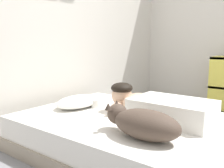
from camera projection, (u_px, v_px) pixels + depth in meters
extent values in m
plane|color=gray|center=(189.00, 157.00, 2.12)|extent=(12.35, 12.35, 0.00)
cube|color=silver|center=(57.00, 15.00, 2.88)|extent=(4.18, 0.10, 2.50)
cube|color=gray|center=(132.00, 146.00, 2.19)|extent=(1.35, 1.95, 0.12)
cube|color=white|center=(132.00, 129.00, 2.17)|extent=(1.31, 1.89, 0.19)
ellipsoid|color=white|center=(79.00, 101.00, 2.52)|extent=(0.52, 0.32, 0.11)
cube|color=white|center=(172.00, 111.00, 2.05)|extent=(0.42, 0.64, 0.18)
ellipsoid|color=#D8AD8E|center=(136.00, 102.00, 2.25)|extent=(0.32, 0.20, 0.16)
sphere|color=#D8AD8E|center=(122.00, 95.00, 2.34)|extent=(0.19, 0.19, 0.19)
ellipsoid|color=black|center=(122.00, 88.00, 2.33)|extent=(0.20, 0.20, 0.10)
cylinder|color=#D8AD8E|center=(117.00, 105.00, 2.26)|extent=(0.23, 0.07, 0.14)
cylinder|color=#D8AD8E|center=(130.00, 101.00, 2.42)|extent=(0.23, 0.07, 0.14)
ellipsoid|color=#4C3D33|center=(146.00, 125.00, 1.67)|extent=(0.26, 0.48, 0.20)
sphere|color=#4C3D33|center=(117.00, 114.00, 1.85)|extent=(0.15, 0.15, 0.15)
cone|color=#3D3028|center=(108.00, 106.00, 1.78)|extent=(0.05, 0.05, 0.05)
cone|color=#3D3028|center=(117.00, 104.00, 1.86)|extent=(0.05, 0.05, 0.05)
cylinder|color=white|center=(95.00, 104.00, 2.50)|extent=(0.09, 0.09, 0.07)
torus|color=white|center=(99.00, 103.00, 2.54)|extent=(0.05, 0.01, 0.05)
cube|color=black|center=(154.00, 117.00, 2.18)|extent=(0.07, 0.14, 0.01)
cube|color=#D8CC4C|center=(217.00, 85.00, 3.43)|extent=(0.03, 0.24, 0.75)
cube|color=#D8CC4C|center=(220.00, 108.00, 3.66)|extent=(0.45, 0.24, 0.03)
cube|color=#D8CC4C|center=(221.00, 86.00, 3.60)|extent=(0.45, 0.24, 0.03)
cube|color=#D8CC4C|center=(223.00, 58.00, 3.54)|extent=(0.45, 0.24, 0.03)
cube|color=gold|center=(218.00, 80.00, 3.44)|extent=(0.03, 0.17, 0.17)
cube|color=#724C8C|center=(219.00, 81.00, 3.47)|extent=(0.02, 0.16, 0.14)
cube|color=#3F8C59|center=(220.00, 79.00, 3.50)|extent=(0.04, 0.20, 0.18)
cube|color=#B23833|center=(221.00, 80.00, 3.54)|extent=(0.04, 0.20, 0.15)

